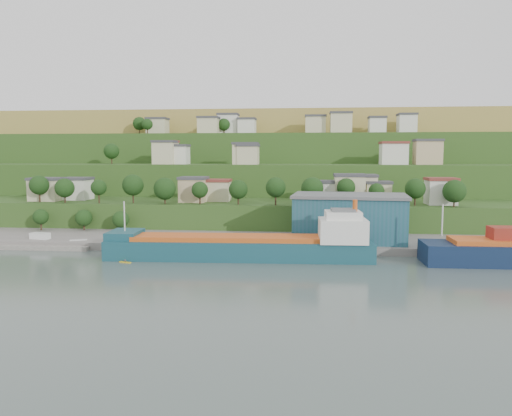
# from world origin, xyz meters

# --- Properties ---
(ground) EXTENTS (500.00, 500.00, 0.00)m
(ground) POSITION_xyz_m (0.00, 0.00, 0.00)
(ground) COLOR #414F49
(ground) RESTS_ON ground
(quay) EXTENTS (220.00, 26.00, 4.00)m
(quay) POSITION_xyz_m (20.00, 28.00, 0.00)
(quay) COLOR slate
(quay) RESTS_ON ground
(pebble_beach) EXTENTS (40.00, 18.00, 2.40)m
(pebble_beach) POSITION_xyz_m (-55.00, 22.00, 0.00)
(pebble_beach) COLOR slate
(pebble_beach) RESTS_ON ground
(hillside) EXTENTS (360.00, 210.96, 96.00)m
(hillside) POSITION_xyz_m (0.02, 168.68, 0.08)
(hillside) COLOR #284719
(hillside) RESTS_ON ground
(cargo_ship_near) EXTENTS (65.99, 12.93, 16.87)m
(cargo_ship_near) POSITION_xyz_m (8.83, 8.15, 2.69)
(cargo_ship_near) COLOR #154450
(cargo_ship_near) RESTS_ON ground
(warehouse) EXTENTS (32.55, 21.66, 12.80)m
(warehouse) POSITION_xyz_m (35.10, 27.07, 8.43)
(warehouse) COLOR #1E4F5B
(warehouse) RESTS_ON quay
(caravan) EXTENTS (5.77, 3.15, 2.55)m
(caravan) POSITION_xyz_m (-51.60, 19.76, 2.48)
(caravan) COLOR silver
(caravan) RESTS_ON pebble_beach
(dinghy) EXTENTS (4.90, 3.30, 0.92)m
(dinghy) POSITION_xyz_m (-39.95, 19.00, 1.66)
(dinghy) COLOR silver
(dinghy) RESTS_ON pebble_beach
(kayak_orange) EXTENTS (3.54, 0.71, 0.88)m
(kayak_orange) POSITION_xyz_m (-5.88, 3.93, 0.26)
(kayak_orange) COLOR #C97411
(kayak_orange) RESTS_ON ground
(kayak_yellow) EXTENTS (3.17, 1.53, 0.79)m
(kayak_yellow) POSITION_xyz_m (-19.81, 0.95, 0.23)
(kayak_yellow) COLOR gold
(kayak_yellow) RESTS_ON ground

